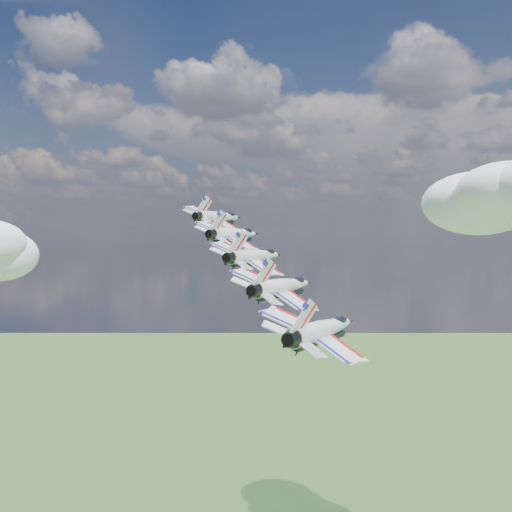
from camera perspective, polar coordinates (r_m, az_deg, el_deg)
The scene contains 5 objects.
jet_0 at distance 105.06m, azimuth -3.26°, elevation 3.49°, with size 9.33×13.82×4.13m, color white, non-canonical shape.
jet_1 at distance 92.65m, azimuth -1.84°, elevation 1.98°, with size 9.33×13.82×4.13m, color white, non-canonical shape.
jet_2 at distance 80.40m, azimuth -0.00°, elevation 0.00°, with size 9.33×13.82×4.13m, color white, non-canonical shape.
jet_3 at distance 68.40m, azimuth 2.50°, elevation -2.68°, with size 9.33×13.82×4.13m, color white, non-canonical shape.
jet_4 at distance 56.79m, azimuth 6.07°, elevation -6.47°, with size 9.33×13.82×4.13m, color white, non-canonical shape.
Camera 1 is at (26.13, -73.68, 158.43)m, focal length 45.00 mm.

